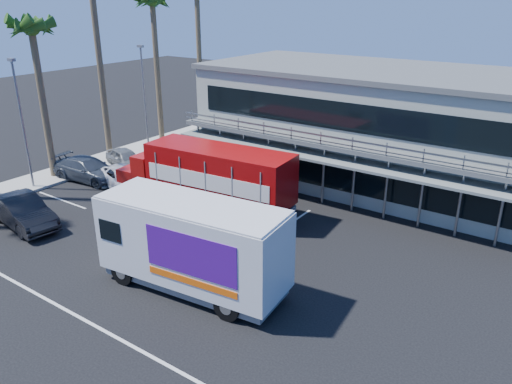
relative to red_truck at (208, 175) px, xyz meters
The scene contains 13 objects.
ground 6.08m from the red_truck, 59.59° to the right, with size 120.00×120.00×0.00m, color black.
building 11.72m from the red_truck, 59.47° to the left, with size 22.40×12.00×7.30m.
curb_strip 12.31m from the red_truck, behind, with size 3.00×32.00×0.16m, color #A5A399.
palm_c 14.12m from the red_truck, behind, with size 2.80×2.80×10.75m.
palm_e 16.65m from the red_truck, 145.66° to the left, with size 2.80×2.80×12.25m.
light_pole_near 12.22m from the red_truck, 160.80° to the right, with size 0.50×0.25×8.09m.
light_pole_far 13.06m from the red_truck, 151.79° to the left, with size 0.50×0.25×8.09m.
red_truck is the anchor object (origin of this frame).
white_van 8.41m from the red_truck, 54.44° to the right, with size 8.18×3.53×3.88m.
parked_car_b 10.02m from the red_truck, 131.60° to the right, with size 1.76×5.04×1.66m, color black.
parked_car_c 6.77m from the red_truck, behind, with size 2.20×4.76×1.32m, color white.
parked_car_d 9.73m from the red_truck, behind, with size 2.13×5.25×1.52m, color #333A45.
parked_car_e 9.96m from the red_truck, 166.74° to the left, with size 1.59×3.96×1.35m, color slate.
Camera 1 is at (14.46, -15.23, 11.50)m, focal length 35.00 mm.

